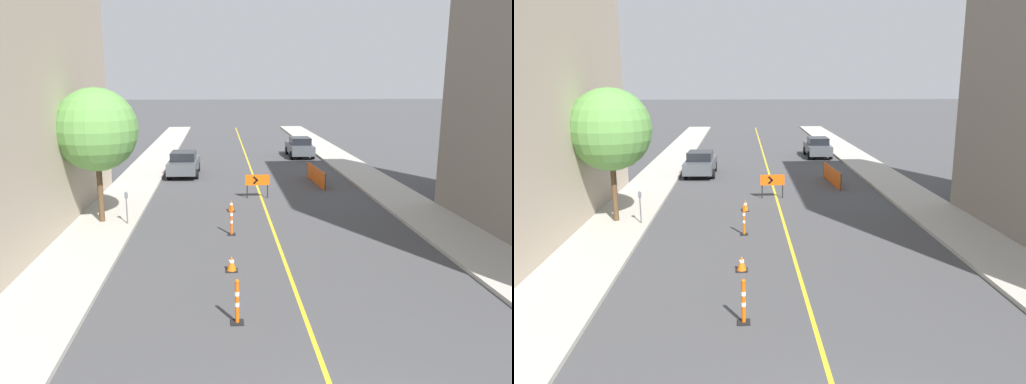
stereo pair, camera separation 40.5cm
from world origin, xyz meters
The scene contains 13 objects.
lane_stripe centered at (0.00, 29.30, 0.00)m, with size 0.12×58.59×0.01m.
sidewalk_left centered at (-7.15, 29.30, 0.07)m, with size 2.73×58.59×0.14m.
sidewalk_right centered at (7.15, 29.30, 0.07)m, with size 2.73×58.59×0.14m.
traffic_cone_second centered at (-1.85, 9.19, 0.25)m, with size 0.39×0.39×0.51m.
traffic_cone_third centered at (-1.66, 16.79, 0.26)m, with size 0.36×0.36×0.53m.
delineator_post_front centered at (-1.80, 5.58, 0.52)m, with size 0.34×0.34×1.21m.
delineator_post_rear centered at (-1.74, 13.07, 0.54)m, with size 0.31×0.31×1.25m.
arrow_barricade_primary centered at (-0.21, 19.36, 0.92)m, with size 1.27×0.11×1.25m.
safety_mesh_fence centered at (3.59, 22.93, 0.49)m, with size 0.31×4.32×0.98m.
parked_car_curb_near centered at (-4.49, 26.06, 0.80)m, with size 1.95×4.36×1.59m.
parked_car_curb_mid centered at (4.31, 33.45, 0.80)m, with size 1.93×4.30×1.59m.
parking_meter_near_curb centered at (-6.13, 14.52, 1.13)m, with size 0.12×0.11×1.40m.
street_tree_left_near centered at (-7.29, 14.99, 4.09)m, with size 3.48×3.48×5.70m.
Camera 2 is at (-1.80, -6.25, 6.15)m, focal length 35.00 mm.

